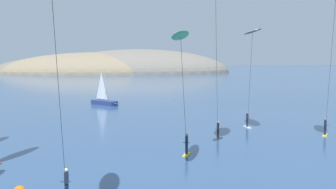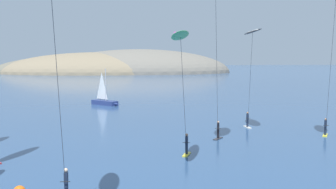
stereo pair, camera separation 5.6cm
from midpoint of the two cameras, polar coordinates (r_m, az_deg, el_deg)
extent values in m
ellipsoid|color=#84755B|center=(183.10, -8.97, 2.89)|extent=(86.43, 45.76, 17.89)
ellipsoid|color=slate|center=(185.27, -3.91, 2.97)|extent=(80.21, 48.49, 20.53)
ellipsoid|color=#6B6656|center=(185.31, -13.55, 2.84)|extent=(63.44, 31.34, 14.27)
cube|color=navy|center=(66.76, -8.55, -1.10)|extent=(4.36, 4.41, 0.70)
cone|color=navy|center=(64.98, -7.15, -1.26)|extent=(1.99, 2.01, 0.67)
cylinder|color=#B2B2B7|center=(66.27, -8.41, 1.33)|extent=(0.12, 0.12, 5.00)
pyramid|color=white|center=(66.96, -8.92, 1.21)|extent=(1.32, 1.34, 4.25)
cylinder|color=#A5A5AD|center=(67.14, -8.90, -0.56)|extent=(1.32, 1.34, 0.08)
cube|color=#2D2D33|center=(39.86, 6.83, -5.94)|extent=(1.17, 1.47, 0.08)
cylinder|color=black|center=(39.77, 6.83, -5.32)|extent=(0.22, 0.22, 0.80)
cube|color=black|center=(39.65, 6.85, -4.32)|extent=(0.29, 0.38, 0.60)
sphere|color=tan|center=(39.58, 6.85, -3.72)|extent=(0.22, 0.22, 0.22)
cylinder|color=black|center=(39.33, 6.79, -4.58)|extent=(0.54, 0.21, 0.04)
cylinder|color=#333338|center=(37.17, 6.66, 4.37)|extent=(1.00, 3.04, 12.29)
cube|color=yellow|center=(43.96, 20.55, -5.18)|extent=(1.07, 1.51, 0.08)
cylinder|color=#192338|center=(43.89, 20.57, -4.61)|extent=(0.22, 0.22, 0.80)
cube|color=#192338|center=(43.77, 20.60, -3.71)|extent=(0.29, 0.38, 0.60)
sphere|color=#9E7051|center=(43.71, 20.62, -3.17)|extent=(0.22, 0.22, 0.22)
cylinder|color=black|center=(43.45, 20.66, -3.94)|extent=(0.54, 0.20, 0.04)
cylinder|color=#333338|center=(41.50, 21.23, 3.91)|extent=(0.90, 2.77, 11.96)
cube|color=silver|center=(46.53, 10.73, -4.35)|extent=(0.52, 1.53, 0.08)
cylinder|color=#192338|center=(46.46, 10.74, -3.82)|extent=(0.22, 0.22, 0.80)
cube|color=#192338|center=(46.36, 10.76, -2.97)|extent=(0.24, 0.36, 0.60)
sphere|color=#9E7051|center=(46.30, 10.77, -2.45)|extent=(0.22, 0.22, 0.22)
cylinder|color=black|center=(46.03, 10.83, -3.18)|extent=(0.55, 0.10, 0.04)
ellipsoid|color=black|center=(43.90, 11.43, 8.35)|extent=(2.15, 5.19, 0.71)
cylinder|color=white|center=(43.90, 11.43, 8.42)|extent=(0.68, 4.78, 0.16)
cylinder|color=#333338|center=(44.74, 11.12, 2.39)|extent=(0.21, 1.73, 9.03)
cube|color=yellow|center=(33.47, 2.58, -8.10)|extent=(0.87, 1.55, 0.08)
cylinder|color=#192338|center=(33.37, 2.58, -7.37)|extent=(0.22, 0.22, 0.80)
cube|color=#192338|center=(33.22, 2.59, -6.19)|extent=(0.28, 0.38, 0.60)
sphere|color=#9E7051|center=(33.14, 2.59, -5.48)|extent=(0.22, 0.22, 0.22)
cylinder|color=black|center=(32.91, 2.52, -6.52)|extent=(0.54, 0.17, 0.04)
ellipsoid|color=green|center=(28.54, 1.77, 7.98)|extent=(2.45, 5.99, 0.75)
cylinder|color=#D660B7|center=(28.54, 1.77, 8.08)|extent=(1.53, 5.49, 0.16)
cylinder|color=#333338|center=(30.48, 2.17, 0.12)|extent=(0.93, 3.62, 7.99)
cube|color=#192338|center=(24.03, -13.58, -10.89)|extent=(0.20, 0.34, 0.60)
sphere|color=beige|center=(23.91, -13.60, -9.92)|extent=(0.22, 0.22, 0.22)
cylinder|color=black|center=(23.73, -13.69, -11.40)|extent=(0.55, 0.04, 0.04)
cylinder|color=#333338|center=(21.03, -14.68, 2.20)|extent=(0.06, 3.52, 11.38)
camera|label=1|loc=(0.03, -89.95, 0.00)|focal=45.00mm
camera|label=2|loc=(0.03, 90.05, 0.00)|focal=45.00mm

